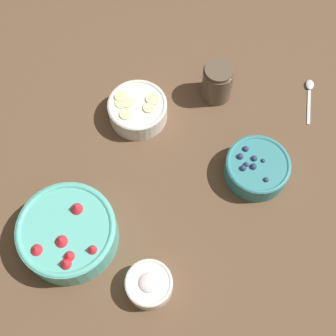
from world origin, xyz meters
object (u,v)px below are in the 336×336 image
(bowl_strawberries, at_px, (68,233))
(bowl_bananas, at_px, (138,109))
(bowl_blueberries, at_px, (257,167))
(jar_chocolate, at_px, (217,83))
(bowl_cream, at_px, (149,284))

(bowl_strawberries, relative_size, bowl_bananas, 1.46)
(bowl_blueberries, xyz_separation_m, jar_chocolate, (0.20, 0.15, 0.02))
(bowl_blueberries, relative_size, jar_chocolate, 1.44)
(bowl_strawberries, distance_m, jar_chocolate, 0.53)
(bowl_strawberries, bearing_deg, bowl_bananas, -6.45)
(bowl_strawberries, height_order, bowl_blueberries, bowl_strawberries)
(jar_chocolate, bearing_deg, bowl_blueberries, -142.58)
(bowl_blueberries, distance_m, bowl_bananas, 0.33)
(bowl_strawberries, relative_size, bowl_blueberries, 1.42)
(bowl_strawberries, xyz_separation_m, bowl_cream, (-0.05, -0.21, -0.02))
(bowl_blueberries, height_order, jar_chocolate, jar_chocolate)
(bowl_cream, relative_size, jar_chocolate, 0.96)
(bowl_cream, bearing_deg, bowl_bananas, 21.96)
(bowl_blueberries, bearing_deg, jar_chocolate, 37.42)
(bowl_strawberries, relative_size, jar_chocolate, 2.06)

